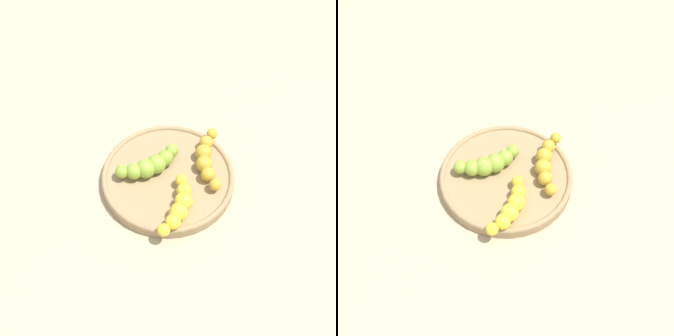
% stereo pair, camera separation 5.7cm
% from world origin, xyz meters
% --- Properties ---
extents(ground_plane, '(2.40, 2.40, 0.00)m').
position_xyz_m(ground_plane, '(0.00, 0.00, 0.00)').
color(ground_plane, tan).
extents(fruit_bowl, '(0.24, 0.24, 0.02)m').
position_xyz_m(fruit_bowl, '(0.00, 0.00, 0.01)').
color(fruit_bowl, '#A08259').
rests_on(fruit_bowl, ground_plane).
extents(banana_green, '(0.12, 0.06, 0.03)m').
position_xyz_m(banana_green, '(-0.03, 0.01, 0.04)').
color(banana_green, '#8CAD38').
rests_on(banana_green, fruit_bowl).
extents(banana_yellow, '(0.07, 0.11, 0.03)m').
position_xyz_m(banana_yellow, '(0.00, -0.08, 0.03)').
color(banana_yellow, yellow).
rests_on(banana_yellow, fruit_bowl).
extents(banana_spotted, '(0.06, 0.14, 0.03)m').
position_xyz_m(banana_spotted, '(0.07, 0.01, 0.03)').
color(banana_spotted, gold).
rests_on(banana_spotted, fruit_bowl).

